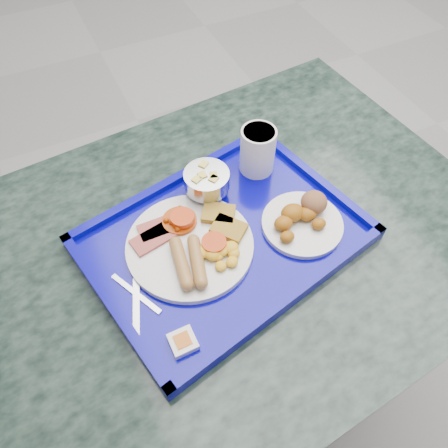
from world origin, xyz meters
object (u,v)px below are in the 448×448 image
(main_plate, at_px, (193,244))
(fruit_bowl, at_px, (207,181))
(table, at_px, (208,294))
(bread_plate, at_px, (303,218))
(juice_cup, at_px, (258,149))
(tray, at_px, (224,238))

(main_plate, distance_m, fruit_bowl, 0.14)
(table, xyz_separation_m, bread_plate, (0.19, -0.04, 0.22))
(fruit_bowl, distance_m, juice_cup, 0.13)
(tray, relative_size, juice_cup, 5.57)
(juice_cup, bearing_deg, main_plate, -146.88)
(main_plate, xyz_separation_m, juice_cup, (0.20, 0.13, 0.04))
(main_plate, height_order, juice_cup, juice_cup)
(tray, xyz_separation_m, juice_cup, (0.14, 0.13, 0.06))
(main_plate, bearing_deg, fruit_bowl, 54.87)
(bread_plate, distance_m, fruit_bowl, 0.20)
(table, bearing_deg, tray, -3.94)
(bread_plate, bearing_deg, main_plate, 169.97)
(table, bearing_deg, juice_cup, 35.92)
(juice_cup, bearing_deg, tray, -136.48)
(tray, xyz_separation_m, fruit_bowl, (0.02, 0.11, 0.05))
(bread_plate, bearing_deg, tray, 166.53)
(fruit_bowl, relative_size, juice_cup, 0.89)
(main_plate, bearing_deg, table, 3.29)
(bread_plate, bearing_deg, juice_cup, 93.43)
(bread_plate, distance_m, juice_cup, 0.17)
(tray, distance_m, bread_plate, 0.16)
(tray, bearing_deg, main_plate, 178.62)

